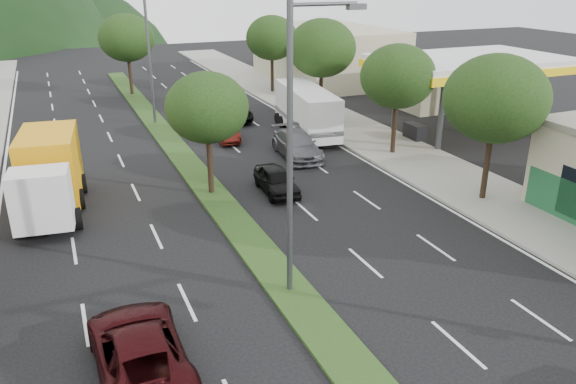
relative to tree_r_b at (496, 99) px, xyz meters
name	(u,v)px	position (x,y,z in m)	size (l,w,h in m)	color
sidewalk_right	(359,132)	(0.50, 13.00, -4.96)	(5.00, 90.00, 0.15)	gray
median	(170,141)	(-12.00, 16.00, -4.98)	(1.60, 56.00, 0.12)	#1F3D16
gas_canopy	(471,66)	(7.00, 10.00, -0.39)	(12.20, 8.20, 5.25)	silver
bldg_right_far	(326,54)	(7.50, 32.00, -2.44)	(10.00, 16.00, 5.20)	beige
tree_r_b	(496,99)	(0.00, 0.00, 0.00)	(4.80, 4.80, 6.94)	black
tree_r_c	(398,77)	(0.00, 8.00, -0.29)	(4.40, 4.40, 6.48)	black
tree_r_d	(322,48)	(0.00, 18.00, 0.14)	(5.00, 5.00, 7.17)	black
tree_r_e	(272,38)	(0.00, 28.00, -0.14)	(4.60, 4.60, 6.71)	black
tree_med_near	(207,108)	(-12.00, 6.00, -0.61)	(4.00, 4.00, 6.02)	black
tree_med_far	(126,38)	(-12.00, 32.00, -0.03)	(4.80, 4.80, 6.94)	black
streetlight_near	(296,138)	(-11.79, -4.00, 0.55)	(2.60, 0.25, 10.00)	#47494C
streetlight_mid	(151,46)	(-11.79, 21.00, 0.55)	(2.60, 0.25, 10.00)	#47494C
suv_maroon	(139,350)	(-17.53, -6.25, -4.30)	(2.45, 5.31, 1.48)	black
car_queue_a	(277,180)	(-8.90, 4.90, -4.37)	(1.56, 3.88, 1.32)	black
car_queue_b	(297,145)	(-5.57, 9.90, -4.29)	(2.09, 5.13, 1.49)	#55555A
car_queue_c	(226,131)	(-8.48, 14.90, -4.43)	(1.29, 3.69, 1.22)	#420F0B
car_queue_d	(231,111)	(-6.54, 19.90, -4.35)	(2.29, 4.96, 1.38)	black
box_truck	(49,176)	(-19.36, 7.11, -3.39)	(3.42, 7.32, 3.49)	white
motorhome	(307,110)	(-3.00, 14.08, -3.36)	(3.54, 8.46, 3.15)	silver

